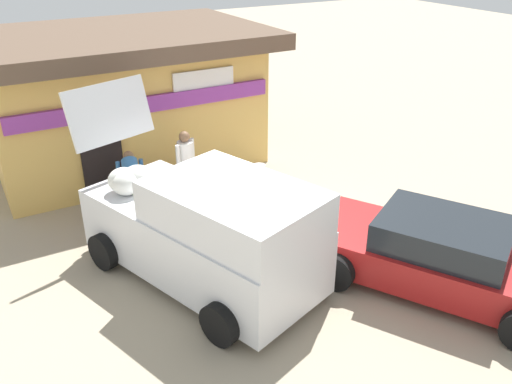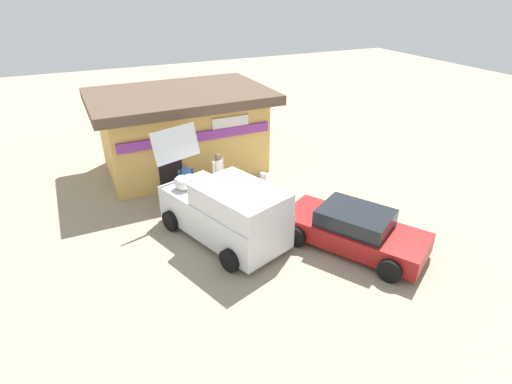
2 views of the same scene
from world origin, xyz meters
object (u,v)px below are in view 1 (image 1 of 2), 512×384
(vendor_standing, at_px, (186,163))
(parked_sedan, at_px, (440,256))
(unloaded_banana_pile, at_px, (106,212))
(storefront_bar, at_px, (121,96))
(delivery_van, at_px, (206,229))
(customer_bending, at_px, (132,180))
(paint_bucket, at_px, (259,172))

(vendor_standing, bearing_deg, parked_sedan, -62.70)
(vendor_standing, height_order, unloaded_banana_pile, vendor_standing)
(storefront_bar, relative_size, vendor_standing, 4.27)
(storefront_bar, height_order, parked_sedan, storefront_bar)
(delivery_van, relative_size, parked_sedan, 1.08)
(delivery_van, bearing_deg, parked_sedan, -32.03)
(customer_bending, distance_m, paint_bucket, 3.27)
(parked_sedan, distance_m, paint_bucket, 5.29)
(customer_bending, bearing_deg, unloaded_banana_pile, 178.45)
(delivery_van, xyz_separation_m, paint_bucket, (2.81, 3.15, -0.80))
(storefront_bar, bearing_deg, paint_bucket, -49.04)
(parked_sedan, bearing_deg, storefront_bar, 110.29)
(storefront_bar, height_order, paint_bucket, storefront_bar)
(storefront_bar, distance_m, unloaded_banana_pile, 3.67)
(customer_bending, bearing_deg, vendor_standing, -3.00)
(parked_sedan, height_order, customer_bending, customer_bending)
(storefront_bar, relative_size, unloaded_banana_pile, 7.72)
(parked_sedan, xyz_separation_m, unloaded_banana_pile, (-4.36, 5.01, -0.40))
(delivery_van, distance_m, unloaded_banana_pile, 3.19)
(customer_bending, relative_size, unloaded_banana_pile, 1.41)
(unloaded_banana_pile, bearing_deg, delivery_van, -70.81)
(vendor_standing, xyz_separation_m, unloaded_banana_pile, (-1.82, 0.08, -0.78))
(delivery_van, height_order, customer_bending, delivery_van)
(paint_bucket, bearing_deg, delivery_van, -131.73)
(vendor_standing, xyz_separation_m, customer_bending, (-1.20, 0.06, -0.16))
(vendor_standing, height_order, paint_bucket, vendor_standing)
(vendor_standing, distance_m, unloaded_banana_pile, 1.98)
(delivery_van, bearing_deg, customer_bending, 97.75)
(storefront_bar, xyz_separation_m, parked_sedan, (2.97, -8.04, -1.12))
(vendor_standing, bearing_deg, storefront_bar, 97.85)
(parked_sedan, height_order, vendor_standing, vendor_standing)
(parked_sedan, bearing_deg, paint_bucket, 95.91)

